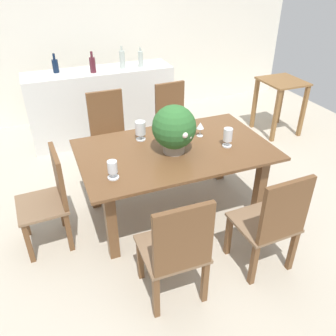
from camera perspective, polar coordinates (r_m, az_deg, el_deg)
ground_plane at (r=3.89m, az=-0.53°, el=-4.56°), size 7.04×7.04×0.00m
back_wall at (r=5.73m, az=-10.74°, el=21.10°), size 6.40×0.10×2.60m
dining_table at (r=3.34m, az=1.12°, el=1.39°), size 1.79×1.10×0.74m
chair_near_right at (r=2.87m, az=16.74°, el=-8.26°), size 0.48×0.46×0.95m
chair_near_left at (r=2.52m, az=1.50°, el=-13.03°), size 0.47×0.47×0.96m
chair_far_left at (r=4.14m, az=-9.57°, el=5.94°), size 0.44×0.44×0.99m
chair_head_end at (r=3.21m, az=-18.56°, el=-4.23°), size 0.43×0.46×0.91m
chair_far_right at (r=4.35m, az=0.82°, el=7.65°), size 0.43×0.46×0.99m
flower_centerpiece at (r=3.12m, az=1.01°, el=6.50°), size 0.40×0.41×0.45m
crystal_vase_left at (r=2.83m, az=-9.02°, el=-0.08°), size 0.09×0.09×0.16m
crystal_vase_center_near at (r=3.32m, az=9.72°, el=5.19°), size 0.09×0.09×0.18m
crystal_vase_right at (r=3.40m, az=-4.52°, el=6.37°), size 0.10×0.10×0.19m
wine_glass at (r=3.48m, az=5.29°, el=6.81°), size 0.08×0.08×0.15m
kitchen_counter at (r=5.03m, az=-10.72°, el=10.03°), size 1.96×0.51×0.98m
wine_bottle_green at (r=4.75m, az=-12.19°, el=16.17°), size 0.08×0.08×0.26m
wine_bottle_tall at (r=4.90m, az=-4.47°, el=17.29°), size 0.06×0.06×0.26m
wine_bottle_amber at (r=4.87m, az=-17.88°, el=15.61°), size 0.08×0.08×0.24m
wine_bottle_clear at (r=4.87m, az=-7.46°, el=17.16°), size 0.07×0.07×0.29m
side_table at (r=5.35m, az=17.86°, el=11.38°), size 0.55×0.59×0.78m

